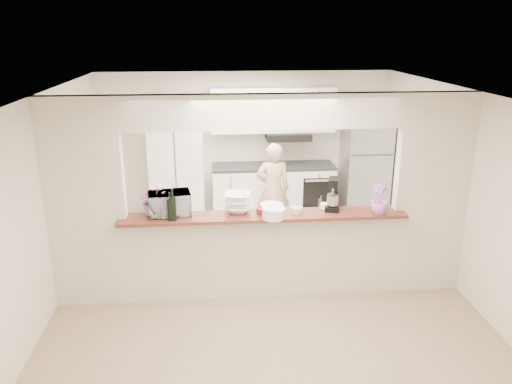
{
  "coord_description": "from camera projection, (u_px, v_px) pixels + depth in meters",
  "views": [
    {
      "loc": [
        -0.57,
        -5.54,
        3.19
      ],
      "look_at": [
        -0.06,
        0.3,
        1.25
      ],
      "focal_mm": 35.0,
      "sensor_mm": 36.0,
      "label": 1
    }
  ],
  "objects": [
    {
      "name": "plate_stack_b",
      "position": [
        271.0,
        208.0,
        5.97
      ],
      "size": [
        0.28,
        0.28,
        0.1
      ],
      "color": "white",
      "rests_on": "bar_counter"
    },
    {
      "name": "serving_bowls",
      "position": [
        238.0,
        203.0,
        5.94
      ],
      "size": [
        0.37,
        0.37,
        0.23
      ],
      "primitive_type": "imported",
      "rotation": [
        0.0,
        0.0,
        -0.19
      ],
      "color": "white",
      "rests_on": "bar_counter"
    },
    {
      "name": "flower_right",
      "position": [
        380.0,
        199.0,
        5.86
      ],
      "size": [
        0.24,
        0.24,
        0.36
      ],
      "primitive_type": "imported",
      "rotation": [
        0.0,
        0.0,
        0.19
      ],
      "color": "#CB74D8",
      "rests_on": "bar_counter"
    },
    {
      "name": "partition",
      "position": [
        263.0,
        181.0,
        5.83
      ],
      "size": [
        5.0,
        0.15,
        2.5
      ],
      "color": "beige",
      "rests_on": "floor"
    },
    {
      "name": "toaster_oven",
      "position": [
        170.0,
        203.0,
        5.87
      ],
      "size": [
        0.53,
        0.4,
        0.27
      ],
      "primitive_type": "imported",
      "rotation": [
        0.0,
        0.0,
        0.15
      ],
      "color": "silver",
      "rests_on": "bar_counter"
    },
    {
      "name": "flower_left",
      "position": [
        152.0,
        200.0,
        5.84
      ],
      "size": [
        0.39,
        0.36,
        0.35
      ],
      "primitive_type": "imported",
      "rotation": [
        0.0,
        0.0,
        0.32
      ],
      "color": "pink",
      "rests_on": "bar_counter"
    },
    {
      "name": "kitchen_cabinets",
      "position": [
        236.0,
        164.0,
        8.55
      ],
      "size": [
        3.15,
        0.62,
        2.25
      ],
      "color": "white",
      "rests_on": "floor"
    },
    {
      "name": "tile_overlay",
      "position": [
        253.0,
        243.0,
        7.76
      ],
      "size": [
        5.0,
        2.9,
        0.01
      ],
      "primitive_type": "cube",
      "color": "beige",
      "rests_on": "floor"
    },
    {
      "name": "stand_mixer",
      "position": [
        333.0,
        195.0,
        6.03
      ],
      "size": [
        0.23,
        0.3,
        0.4
      ],
      "color": "black",
      "rests_on": "bar_counter"
    },
    {
      "name": "tan_bowl",
      "position": [
        297.0,
        210.0,
        5.95
      ],
      "size": [
        0.14,
        0.14,
        0.07
      ],
      "primitive_type": "cylinder",
      "color": "beige",
      "rests_on": "bar_counter"
    },
    {
      "name": "red_bowl",
      "position": [
        263.0,
        211.0,
        5.91
      ],
      "size": [
        0.16,
        0.16,
        0.07
      ],
      "primitive_type": "cylinder",
      "color": "maroon",
      "rests_on": "bar_counter"
    },
    {
      "name": "floor",
      "position": [
        263.0,
        294.0,
        6.29
      ],
      "size": [
        6.0,
        6.0,
        0.0
      ],
      "primitive_type": "plane",
      "color": "tan",
      "rests_on": "ground"
    },
    {
      "name": "utensil_caddy",
      "position": [
        328.0,
        202.0,
        6.04
      ],
      "size": [
        0.26,
        0.21,
        0.21
      ],
      "color": "silver",
      "rests_on": "bar_counter"
    },
    {
      "name": "bar_counter",
      "position": [
        263.0,
        252.0,
        6.11
      ],
      "size": [
        3.4,
        0.38,
        1.09
      ],
      "color": "beige",
      "rests_on": "floor"
    },
    {
      "name": "wine_bottle_b",
      "position": [
        170.0,
        210.0,
        5.68
      ],
      "size": [
        0.07,
        0.07,
        0.34
      ],
      "color": "black",
      "rests_on": "bar_counter"
    },
    {
      "name": "refrigerator",
      "position": [
        365.0,
        169.0,
        8.7
      ],
      "size": [
        0.75,
        0.7,
        1.7
      ],
      "primitive_type": "cube",
      "color": "#AAAAAF",
      "rests_on": "floor"
    },
    {
      "name": "plate_stack_a",
      "position": [
        273.0,
        213.0,
        5.76
      ],
      "size": [
        0.27,
        0.27,
        0.13
      ],
      "color": "white",
      "rests_on": "bar_counter"
    },
    {
      "name": "wine_bottle_a",
      "position": [
        173.0,
        208.0,
        5.68
      ],
      "size": [
        0.08,
        0.08,
        0.38
      ],
      "color": "black",
      "rests_on": "bar_counter"
    },
    {
      "name": "person",
      "position": [
        273.0,
        190.0,
        7.89
      ],
      "size": [
        0.56,
        0.37,
        1.5
      ],
      "primitive_type": "imported",
      "rotation": [
        0.0,
        0.0,
        3.17
      ],
      "color": "#D2A788",
      "rests_on": "floor"
    }
  ]
}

